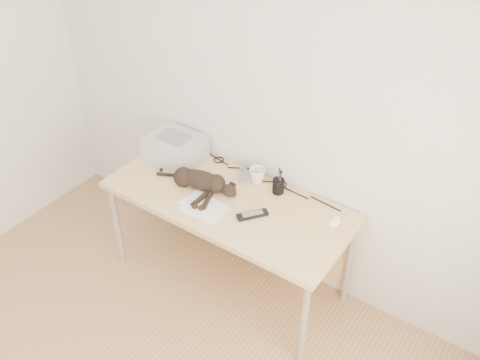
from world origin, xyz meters
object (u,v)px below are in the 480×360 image
Objects in this scene: printer at (175,148)px; mug at (257,175)px; cat at (198,181)px; pen_cup at (278,186)px; mouse at (335,220)px; desk at (236,208)px.

printer reaches higher than mug.
pen_cup reaches higher than cat.
pen_cup is 1.72× the size of mouse.
mouse is at bearing 0.38° from printer.
mouse is (1.23, 0.01, -0.07)m from printer.
mug reaches higher than desk.
cat reaches higher than mouse.
pen_cup is at bearing -6.50° from mug.
pen_cup is (0.17, -0.02, 0.00)m from mug.
cat is at bearing -155.00° from desk.
cat is 3.11× the size of pen_cup.
printer is 3.35× the size of mouse.
desk is 14.71× the size of mug.
desk is 2.69× the size of cat.
mug is at bearing 7.93° from printer.
desk is 4.29× the size of printer.
printer is at bearing 140.07° from cat.
pen_cup is at bearing 170.36° from mouse.
desk is 0.31m from cat.
printer is 0.63× the size of cat.
printer reaches higher than cat.
cat is at bearing -169.41° from mouse.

